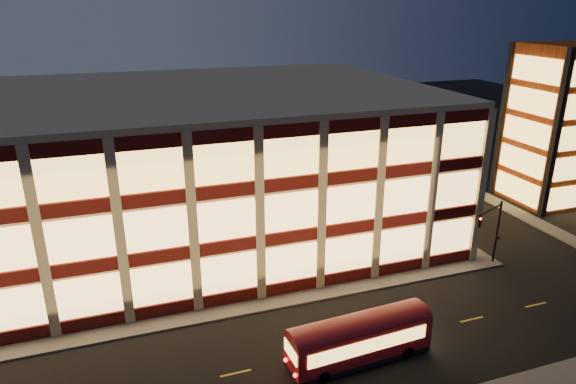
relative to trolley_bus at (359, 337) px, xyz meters
name	(u,v)px	position (x,y,z in m)	size (l,w,h in m)	color
ground	(243,316)	(-5.95, 7.35, -1.81)	(200.00, 200.00, 0.00)	black
sidewalk_office_south	(201,316)	(-8.95, 8.35, -1.73)	(54.00, 2.00, 0.15)	#514F4C
sidewalk_office_east	(396,201)	(17.05, 24.35, -1.73)	(2.00, 30.00, 0.15)	#514F4C
sidewalk_tower_west	(473,191)	(28.05, 24.35, -1.73)	(2.00, 30.00, 0.15)	#514F4C
office_building	(168,165)	(-8.87, 24.26, 5.44)	(50.45, 30.45, 14.50)	tan
stair_tower	(555,126)	(34.00, 19.30, 7.18)	(8.60, 8.60, 18.00)	#8C3814
traffic_signal_far	(491,225)	(16.26, 7.58, 2.31)	(3.79, 1.87, 6.00)	black
trolley_bus	(359,337)	(0.00, 0.00, 0.00)	(9.74, 3.00, 3.26)	maroon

